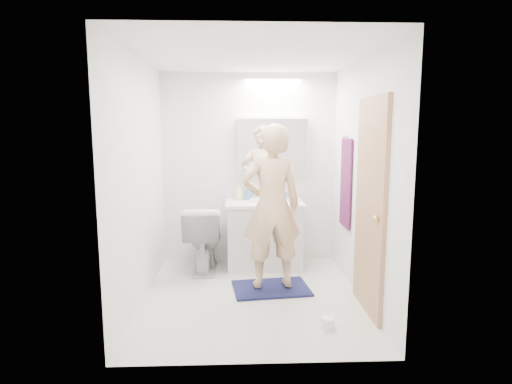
{
  "coord_description": "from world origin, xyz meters",
  "views": [
    {
      "loc": [
        -0.12,
        -4.1,
        1.71
      ],
      "look_at": [
        0.05,
        0.25,
        1.05
      ],
      "focal_mm": 29.43,
      "sensor_mm": 36.0,
      "label": 1
    }
  ],
  "objects_px": {
    "vanity_cabinet": "(264,236)",
    "person": "(272,207)",
    "toilet": "(204,238)",
    "medicine_cabinet": "(273,145)",
    "soap_bottle_a": "(239,191)",
    "toilet_paper_roll": "(328,323)",
    "soap_bottle_b": "(248,193)",
    "toothbrush_cup": "(284,196)"
  },
  "relations": [
    {
      "from": "person",
      "to": "toothbrush_cup",
      "type": "height_order",
      "value": "person"
    },
    {
      "from": "person",
      "to": "toothbrush_cup",
      "type": "distance_m",
      "value": 0.97
    },
    {
      "from": "medicine_cabinet",
      "to": "soap_bottle_b",
      "type": "distance_m",
      "value": 0.68
    },
    {
      "from": "vanity_cabinet",
      "to": "soap_bottle_a",
      "type": "xyz_separation_m",
      "value": [
        -0.32,
        0.15,
        0.54
      ]
    },
    {
      "from": "toothbrush_cup",
      "to": "toilet_paper_roll",
      "type": "height_order",
      "value": "toothbrush_cup"
    },
    {
      "from": "soap_bottle_a",
      "to": "vanity_cabinet",
      "type": "bearing_deg",
      "value": -25.32
    },
    {
      "from": "toothbrush_cup",
      "to": "toilet_paper_roll",
      "type": "relative_size",
      "value": 0.8
    },
    {
      "from": "vanity_cabinet",
      "to": "toilet",
      "type": "xyz_separation_m",
      "value": [
        -0.74,
        -0.11,
        0.01
      ]
    },
    {
      "from": "vanity_cabinet",
      "to": "person",
      "type": "distance_m",
      "value": 0.94
    },
    {
      "from": "soap_bottle_a",
      "to": "toothbrush_cup",
      "type": "relative_size",
      "value": 2.57
    },
    {
      "from": "soap_bottle_b",
      "to": "toothbrush_cup",
      "type": "bearing_deg",
      "value": -2.52
    },
    {
      "from": "soap_bottle_a",
      "to": "toilet_paper_roll",
      "type": "relative_size",
      "value": 2.06
    },
    {
      "from": "medicine_cabinet",
      "to": "vanity_cabinet",
      "type": "bearing_deg",
      "value": -119.27
    },
    {
      "from": "vanity_cabinet",
      "to": "toothbrush_cup",
      "type": "height_order",
      "value": "toothbrush_cup"
    },
    {
      "from": "vanity_cabinet",
      "to": "medicine_cabinet",
      "type": "height_order",
      "value": "medicine_cabinet"
    },
    {
      "from": "toilet_paper_roll",
      "to": "soap_bottle_a",
      "type": "bearing_deg",
      "value": 112.51
    },
    {
      "from": "medicine_cabinet",
      "to": "soap_bottle_b",
      "type": "relative_size",
      "value": 5.62
    },
    {
      "from": "vanity_cabinet",
      "to": "person",
      "type": "bearing_deg",
      "value": -88.01
    },
    {
      "from": "medicine_cabinet",
      "to": "soap_bottle_a",
      "type": "xyz_separation_m",
      "value": [
        -0.43,
        -0.06,
        -0.57
      ]
    },
    {
      "from": "person",
      "to": "toilet",
      "type": "bearing_deg",
      "value": -47.62
    },
    {
      "from": "toilet",
      "to": "person",
      "type": "distance_m",
      "value": 1.14
    },
    {
      "from": "vanity_cabinet",
      "to": "person",
      "type": "height_order",
      "value": "person"
    },
    {
      "from": "vanity_cabinet",
      "to": "medicine_cabinet",
      "type": "distance_m",
      "value": 1.14
    },
    {
      "from": "soap_bottle_b",
      "to": "soap_bottle_a",
      "type": "bearing_deg",
      "value": -165.99
    },
    {
      "from": "medicine_cabinet",
      "to": "person",
      "type": "distance_m",
      "value": 1.16
    },
    {
      "from": "toilet",
      "to": "person",
      "type": "xyz_separation_m",
      "value": [
        0.77,
        -0.67,
        0.5
      ]
    },
    {
      "from": "soap_bottle_b",
      "to": "toothbrush_cup",
      "type": "xyz_separation_m",
      "value": [
        0.46,
        -0.02,
        -0.04
      ]
    },
    {
      "from": "medicine_cabinet",
      "to": "toilet",
      "type": "distance_m",
      "value": 1.43
    },
    {
      "from": "medicine_cabinet",
      "to": "toilet_paper_roll",
      "type": "height_order",
      "value": "medicine_cabinet"
    },
    {
      "from": "vanity_cabinet",
      "to": "toilet_paper_roll",
      "type": "height_order",
      "value": "vanity_cabinet"
    },
    {
      "from": "toilet_paper_roll",
      "to": "person",
      "type": "bearing_deg",
      "value": 114.68
    },
    {
      "from": "person",
      "to": "vanity_cabinet",
      "type": "bearing_deg",
      "value": -94.81
    },
    {
      "from": "vanity_cabinet",
      "to": "toilet",
      "type": "height_order",
      "value": "toilet"
    },
    {
      "from": "vanity_cabinet",
      "to": "toilet_paper_roll",
      "type": "distance_m",
      "value": 1.79
    },
    {
      "from": "toothbrush_cup",
      "to": "person",
      "type": "bearing_deg",
      "value": -103.82
    },
    {
      "from": "medicine_cabinet",
      "to": "toilet_paper_roll",
      "type": "xyz_separation_m",
      "value": [
        0.33,
        -1.91,
        -1.45
      ]
    },
    {
      "from": "soap_bottle_a",
      "to": "toothbrush_cup",
      "type": "height_order",
      "value": "soap_bottle_a"
    },
    {
      "from": "soap_bottle_b",
      "to": "toilet",
      "type": "bearing_deg",
      "value": -151.64
    },
    {
      "from": "medicine_cabinet",
      "to": "soap_bottle_b",
      "type": "xyz_separation_m",
      "value": [
        -0.31,
        -0.03,
        -0.6
      ]
    },
    {
      "from": "toilet",
      "to": "soap_bottle_a",
      "type": "relative_size",
      "value": 3.54
    },
    {
      "from": "vanity_cabinet",
      "to": "person",
      "type": "relative_size",
      "value": 0.53
    },
    {
      "from": "soap_bottle_a",
      "to": "soap_bottle_b",
      "type": "xyz_separation_m",
      "value": [
        0.12,
        0.03,
        -0.04
      ]
    }
  ]
}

